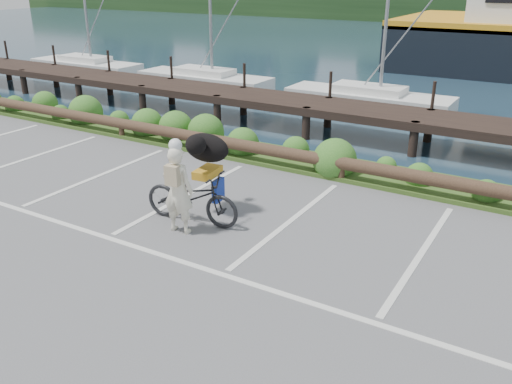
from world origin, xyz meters
TOP-DOWN VIEW (x-y plane):
  - ground at (0.00, 0.00)m, footprint 72.00×72.00m
  - vegetation_strip at (0.00, 5.30)m, footprint 34.00×1.60m
  - log_rail at (0.00, 4.60)m, footprint 32.00×0.30m
  - bicycle at (-1.66, 1.00)m, footprint 2.08×0.92m
  - cyclist at (-1.61, 0.53)m, footprint 0.66×0.47m
  - dog at (-1.73, 1.64)m, footprint 0.60×1.05m

SIDE VIEW (x-z plane):
  - ground at x=0.00m, z-range 0.00..0.00m
  - log_rail at x=0.00m, z-range -0.30..0.30m
  - vegetation_strip at x=0.00m, z-range 0.00..0.10m
  - bicycle at x=-1.66m, z-range 0.00..1.06m
  - cyclist at x=-1.61m, z-range 0.00..1.70m
  - dog at x=-1.73m, z-range 1.06..1.64m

